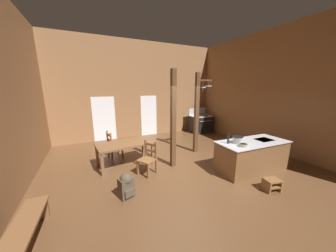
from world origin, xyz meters
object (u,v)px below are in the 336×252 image
(step_stool, at_px, (272,184))
(stockpot_on_counter, at_px, (238,140))
(bench_along_left_wall, at_px, (25,232))
(ladderback_chair_near_window, at_px, (113,145))
(bottle_tall_on_counter, at_px, (228,139))
(backpack, at_px, (126,185))
(ladderback_chair_by_post, at_px, (148,159))
(mixing_bowl_on_counter, at_px, (243,145))
(stove_range, at_px, (201,124))
(dining_table, at_px, (125,146))
(kitchen_island, at_px, (251,156))

(step_stool, distance_m, stockpot_on_counter, 1.36)
(bench_along_left_wall, height_order, stockpot_on_counter, stockpot_on_counter)
(ladderback_chair_near_window, distance_m, bottle_tall_on_counter, 3.90)
(backpack, bearing_deg, bench_along_left_wall, -160.32)
(stockpot_on_counter, bearing_deg, ladderback_chair_by_post, 155.75)
(step_stool, bearing_deg, mixing_bowl_on_counter, 101.07)
(stove_range, bearing_deg, ladderback_chair_near_window, -162.85)
(step_stool, relative_size, dining_table, 0.23)
(kitchen_island, bearing_deg, backpack, 176.08)
(stove_range, height_order, dining_table, stove_range)
(kitchen_island, height_order, mixing_bowl_on_counter, mixing_bowl_on_counter)
(backpack, xyz_separation_m, stockpot_on_counter, (3.17, -0.18, 0.68))
(stove_range, xyz_separation_m, ladderback_chair_near_window, (-4.94, -1.52, -0.03))
(ladderback_chair_near_window, relative_size, mixing_bowl_on_counter, 4.13)
(dining_table, xyz_separation_m, ladderback_chair_by_post, (0.48, -0.86, -0.20))
(mixing_bowl_on_counter, bearing_deg, ladderback_chair_near_window, 134.53)
(step_stool, height_order, backpack, backpack)
(step_stool, height_order, mixing_bowl_on_counter, mixing_bowl_on_counter)
(stove_range, xyz_separation_m, backpack, (-5.04, -4.09, -0.17))
(backpack, xyz_separation_m, mixing_bowl_on_counter, (3.08, -0.46, 0.62))
(dining_table, height_order, bench_along_left_wall, dining_table)
(mixing_bowl_on_counter, bearing_deg, kitchen_island, 17.89)
(dining_table, relative_size, stockpot_on_counter, 4.97)
(ladderback_chair_by_post, bearing_deg, bench_along_left_wall, -149.42)
(backpack, height_order, mixing_bowl_on_counter, mixing_bowl_on_counter)
(kitchen_island, xyz_separation_m, stove_range, (1.32, 4.35, 0.03))
(kitchen_island, height_order, bottle_tall_on_counter, bottle_tall_on_counter)
(bottle_tall_on_counter, bearing_deg, mixing_bowl_on_counter, -65.76)
(dining_table, bearing_deg, backpack, -101.30)
(step_stool, relative_size, mixing_bowl_on_counter, 1.79)
(backpack, relative_size, mixing_bowl_on_counter, 2.59)
(dining_table, height_order, ladderback_chair_near_window, ladderback_chair_near_window)
(stockpot_on_counter, xyz_separation_m, mixing_bowl_on_counter, (-0.09, -0.28, -0.06))
(bottle_tall_on_counter, bearing_deg, stove_range, 62.95)
(stove_range, xyz_separation_m, dining_table, (-4.69, -2.36, 0.17))
(ladderback_chair_by_post, xyz_separation_m, bottle_tall_on_counter, (2.09, -0.95, 0.57))
(dining_table, distance_m, stockpot_on_counter, 3.43)
(kitchen_island, xyz_separation_m, dining_table, (-3.37, 1.99, 0.20))
(stove_range, distance_m, ladderback_chair_by_post, 5.30)
(step_stool, xyz_separation_m, dining_table, (-2.89, 2.99, 0.47))
(kitchen_island, height_order, ladderback_chair_near_window, ladderback_chair_near_window)
(ladderback_chair_near_window, bearing_deg, stove_range, 17.15)
(stove_range, relative_size, step_stool, 3.21)
(dining_table, height_order, backpack, dining_table)
(kitchen_island, relative_size, bench_along_left_wall, 1.54)
(dining_table, bearing_deg, mixing_bowl_on_counter, -38.72)
(ladderback_chair_by_post, relative_size, mixing_bowl_on_counter, 4.13)
(step_stool, xyz_separation_m, ladderback_chair_near_window, (-3.14, 3.83, 0.27))
(stove_range, xyz_separation_m, stockpot_on_counter, (-1.87, -4.27, 0.52))
(step_stool, relative_size, stockpot_on_counter, 1.14)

